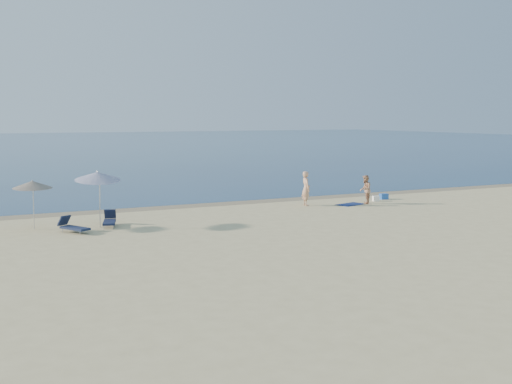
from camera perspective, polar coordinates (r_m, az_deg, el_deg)
ground at (r=20.63m, az=21.46°, el=-7.42°), size 160.00×160.00×0.00m
sea at (r=114.49m, az=-18.62°, el=3.98°), size 240.00×160.00×0.01m
wet_sand_strip at (r=36.36m, az=-1.64°, el=-0.95°), size 240.00×1.60×0.00m
person_left at (r=35.21m, az=4.47°, el=0.32°), size 0.56×0.75×1.89m
person_right at (r=36.30m, az=9.69°, el=0.22°), size 0.97×0.99×1.61m
beach_towel at (r=35.95m, az=8.39°, el=-1.09°), size 1.81×1.32×0.03m
white_bag at (r=37.63m, az=10.60°, el=-0.58°), size 0.42×0.39×0.30m
blue_cooler at (r=38.58m, az=11.29°, el=-0.39°), size 0.50×0.38×0.33m
umbrella_near at (r=29.06m, az=-13.89°, el=1.39°), size 2.11×2.14×2.61m
umbrella_far at (r=29.27m, az=-19.26°, el=0.63°), size 1.72×1.73×2.21m
lounger_left at (r=28.11m, az=-15.95°, el=-2.99°), size 1.21×1.61×0.69m
lounger_right at (r=29.34m, az=-12.89°, el=-2.49°), size 0.94×1.66×0.69m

